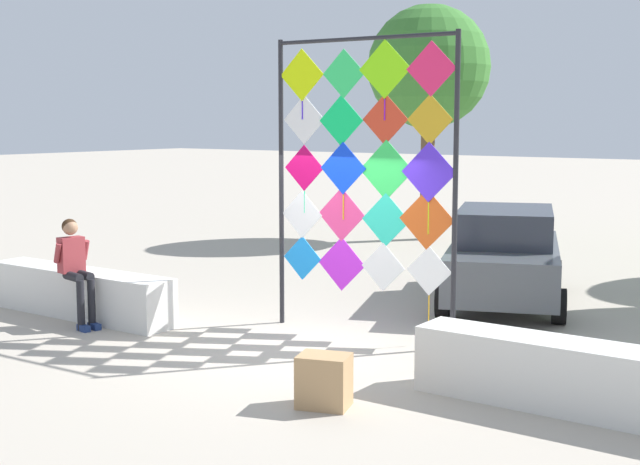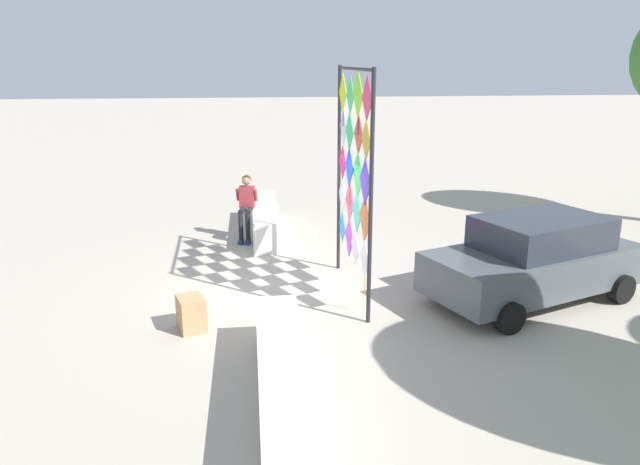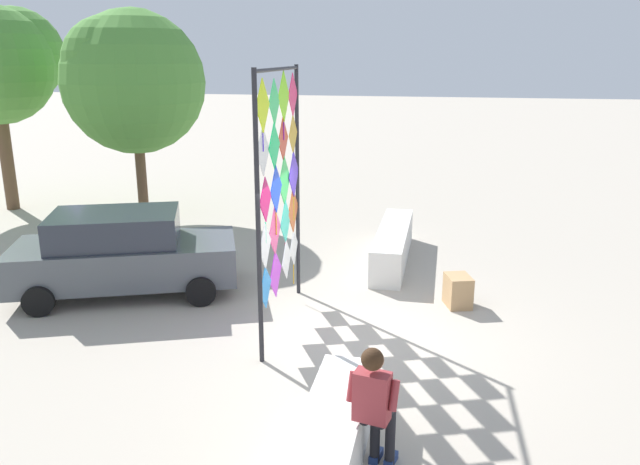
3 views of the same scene
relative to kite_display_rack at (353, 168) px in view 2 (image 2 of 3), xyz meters
The scene contains 7 objects.
ground 2.72m from the kite_display_rack, 103.26° to the right, with size 120.00×120.00×0.00m, color #ADA393.
plaza_ledge_left 4.90m from the kite_display_rack, 160.28° to the right, with size 3.57×0.62×0.73m, color silver.
plaza_ledge_right 4.39m from the kite_display_rack, 22.73° to the right, with size 3.57×0.62×0.73m, color silver.
kite_display_rack is the anchor object (origin of this frame).
seated_vendor 4.44m from the kite_display_rack, 152.17° to the right, with size 0.73×0.55×1.58m.
parked_car 3.66m from the kite_display_rack, 77.44° to the left, with size 3.04×4.35×1.55m.
cardboard_box_large 3.78m from the kite_display_rack, 65.44° to the right, with size 0.53×0.40×0.56m, color tan.
Camera 2 is at (10.86, -0.54, 4.26)m, focal length 33.94 mm.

